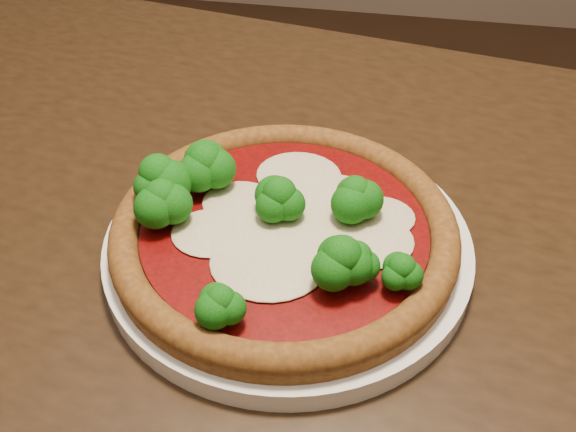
# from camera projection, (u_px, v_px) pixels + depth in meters

# --- Properties ---
(dining_table) EXTENTS (1.41, 0.92, 0.75)m
(dining_table) POSITION_uv_depth(u_px,v_px,m) (329.00, 305.00, 0.61)
(dining_table) COLOR black
(dining_table) RESTS_ON floor
(plate) EXTENTS (0.29, 0.29, 0.02)m
(plate) POSITION_uv_depth(u_px,v_px,m) (288.00, 245.00, 0.51)
(plate) COLOR white
(plate) RESTS_ON dining_table
(pizza) EXTENTS (0.27, 0.27, 0.06)m
(pizza) POSITION_uv_depth(u_px,v_px,m) (280.00, 226.00, 0.49)
(pizza) COLOR brown
(pizza) RESTS_ON plate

